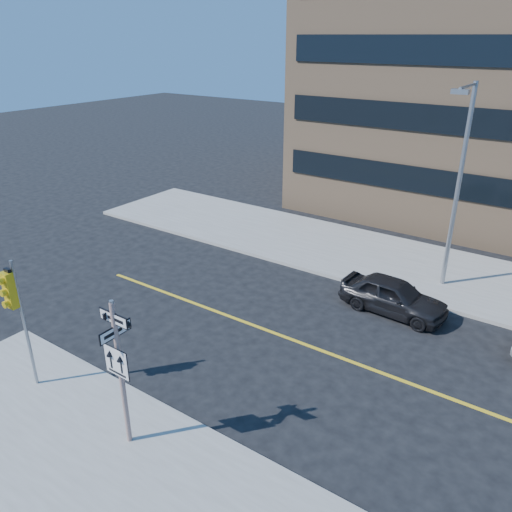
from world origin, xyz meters
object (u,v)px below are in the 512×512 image
Objects in this scene: sign_pole at (120,366)px; traffic_signal at (13,300)px; parked_car_a at (393,296)px; streetlight_a at (459,176)px.

sign_pole is 4.05m from traffic_signal.
sign_pole reaches higher than parked_car_a.
sign_pole is 1.01× the size of parked_car_a.
parked_car_a is at bearing 56.02° from traffic_signal.
traffic_signal is 0.50× the size of streetlight_a.
streetlight_a is (0.95, 2.96, 4.07)m from parked_car_a.
sign_pole is 10.89m from parked_car_a.
traffic_signal is at bearing -177.89° from sign_pole.
streetlight_a is (8.00, 13.42, 1.73)m from traffic_signal.
parked_car_a is (7.05, 10.45, -2.35)m from traffic_signal.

